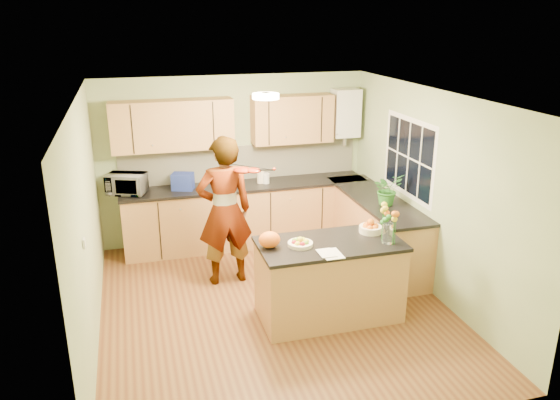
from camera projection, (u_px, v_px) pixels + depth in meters
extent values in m
plane|color=brown|center=(274.00, 306.00, 6.55)|extent=(4.50, 4.50, 0.00)
cube|color=white|center=(273.00, 96.00, 5.74)|extent=(4.00, 4.50, 0.02)
cube|color=gray|center=(235.00, 159.00, 8.20)|extent=(4.00, 0.02, 2.50)
cube|color=gray|center=(351.00, 305.00, 4.10)|extent=(4.00, 0.02, 2.50)
cube|color=gray|center=(87.00, 225.00, 5.64)|extent=(0.02, 4.50, 2.50)
cube|color=gray|center=(431.00, 193.00, 6.66)|extent=(0.02, 4.50, 2.50)
cube|color=#B77749|center=(246.00, 215.00, 8.21)|extent=(3.60, 0.60, 0.90)
cube|color=black|center=(246.00, 186.00, 8.05)|extent=(3.64, 0.62, 0.04)
cube|color=#B77749|center=(375.00, 231.00, 7.61)|extent=(0.60, 2.20, 0.90)
cube|color=black|center=(376.00, 199.00, 7.46)|extent=(0.62, 2.24, 0.04)
cube|color=#ECE7CD|center=(241.00, 162.00, 8.22)|extent=(3.60, 0.02, 0.52)
cube|color=#B77749|center=(172.00, 125.00, 7.62)|extent=(1.70, 0.34, 0.70)
cube|color=#B77749|center=(292.00, 119.00, 8.07)|extent=(1.20, 0.34, 0.70)
cube|color=white|center=(345.00, 113.00, 8.28)|extent=(0.40, 0.30, 0.72)
cylinder|color=#B2B2B7|center=(344.00, 139.00, 8.40)|extent=(0.06, 0.06, 0.20)
cube|color=white|center=(409.00, 157.00, 7.11)|extent=(0.01, 1.30, 1.05)
cube|color=black|center=(409.00, 157.00, 7.10)|extent=(0.01, 1.18, 0.92)
cube|color=white|center=(84.00, 243.00, 5.08)|extent=(0.02, 0.09, 0.09)
cylinder|color=#FFEABF|center=(266.00, 96.00, 6.03)|extent=(0.30, 0.30, 0.06)
cylinder|color=white|center=(266.00, 93.00, 6.02)|extent=(0.10, 0.10, 0.02)
cube|color=#B77749|center=(329.00, 281.00, 6.20)|extent=(1.57, 0.78, 0.88)
cube|color=black|center=(330.00, 244.00, 6.05)|extent=(1.61, 0.82, 0.04)
cylinder|color=#F9E7C7|center=(300.00, 244.00, 5.95)|extent=(0.27, 0.27, 0.04)
cylinder|color=#F9E7C7|center=(370.00, 229.00, 6.31)|extent=(0.26, 0.26, 0.08)
cylinder|color=silver|center=(388.00, 233.00, 6.00)|extent=(0.11, 0.11, 0.23)
ellipsoid|color=orange|center=(269.00, 240.00, 5.89)|extent=(0.27, 0.25, 0.18)
cube|color=white|center=(331.00, 254.00, 5.75)|extent=(0.21, 0.28, 0.01)
imported|color=#DBA386|center=(225.00, 211.00, 6.87)|extent=(0.74, 0.51, 1.94)
imported|color=white|center=(127.00, 184.00, 7.59)|extent=(0.61, 0.51, 0.28)
cube|color=#203296|center=(183.00, 181.00, 7.78)|extent=(0.35, 0.30, 0.24)
cylinder|color=#B2B2B7|center=(228.00, 179.00, 7.91)|extent=(0.16, 0.16, 0.23)
sphere|color=black|center=(228.00, 169.00, 7.86)|extent=(0.08, 0.08, 0.08)
cylinder|color=#F9E7C7|center=(261.00, 177.00, 8.09)|extent=(0.14, 0.14, 0.17)
cylinder|color=white|center=(266.00, 178.00, 8.07)|extent=(0.11, 0.11, 0.15)
imported|color=#2C7125|center=(387.00, 189.00, 7.13)|extent=(0.44, 0.40, 0.42)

